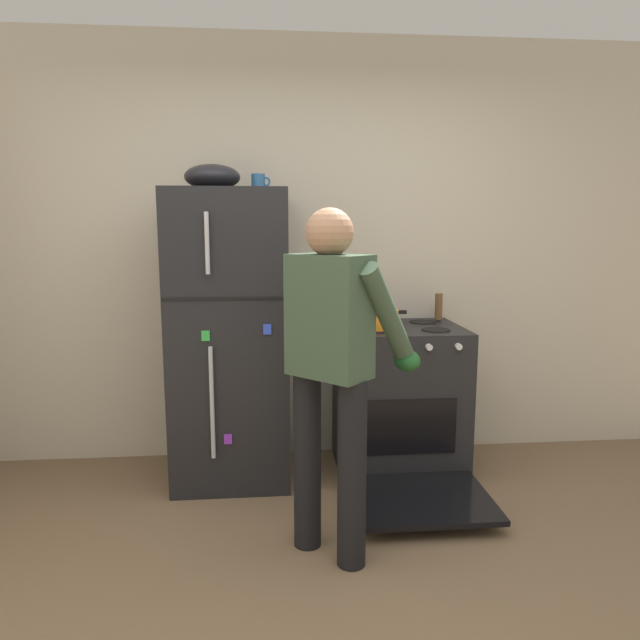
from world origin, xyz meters
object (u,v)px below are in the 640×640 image
(red_pot, at_px, (376,319))
(mixing_bowl, at_px, (212,177))
(refrigerator, at_px, (230,337))
(pepper_mill, at_px, (439,307))
(person_cook, at_px, (334,355))
(coffee_mug, at_px, (259,182))
(stove_range, at_px, (399,401))

(red_pot, distance_m, mixing_bowl, 1.26)
(refrigerator, height_order, pepper_mill, refrigerator)
(red_pot, height_order, pepper_mill, pepper_mill)
(person_cook, xyz_separation_m, red_pot, (0.36, 0.87, 0.02))
(coffee_mug, distance_m, pepper_mill, 1.39)
(refrigerator, relative_size, mixing_bowl, 5.43)
(refrigerator, relative_size, stove_range, 1.41)
(refrigerator, xyz_separation_m, mixing_bowl, (-0.08, 0.00, 0.93))
(refrigerator, height_order, coffee_mug, coffee_mug)
(refrigerator, relative_size, pepper_mill, 10.02)
(refrigerator, distance_m, mixing_bowl, 0.94)
(refrigerator, bearing_deg, mixing_bowl, 179.78)
(person_cook, relative_size, coffee_mug, 14.28)
(person_cook, height_order, pepper_mill, person_cook)
(refrigerator, relative_size, person_cook, 1.08)
(person_cook, distance_m, red_pot, 0.95)
(stove_range, distance_m, pepper_mill, 0.67)
(person_cook, relative_size, pepper_mill, 9.28)
(red_pot, relative_size, coffee_mug, 3.30)
(refrigerator, bearing_deg, coffee_mug, 15.40)
(stove_range, xyz_separation_m, person_cook, (-0.52, -0.91, 0.50))
(stove_range, xyz_separation_m, coffee_mug, (-0.85, 0.07, 1.33))
(stove_range, height_order, red_pot, red_pot)
(pepper_mill, bearing_deg, red_pot, -151.48)
(red_pot, relative_size, pepper_mill, 2.15)
(mixing_bowl, bearing_deg, person_cook, -57.23)
(person_cook, xyz_separation_m, coffee_mug, (-0.33, 0.97, 0.82))
(red_pot, height_order, coffee_mug, coffee_mug)
(stove_range, bearing_deg, mixing_bowl, 179.07)
(stove_range, height_order, mixing_bowl, mixing_bowl)
(person_cook, distance_m, coffee_mug, 1.32)
(stove_range, xyz_separation_m, pepper_mill, (0.30, 0.22, 0.56))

